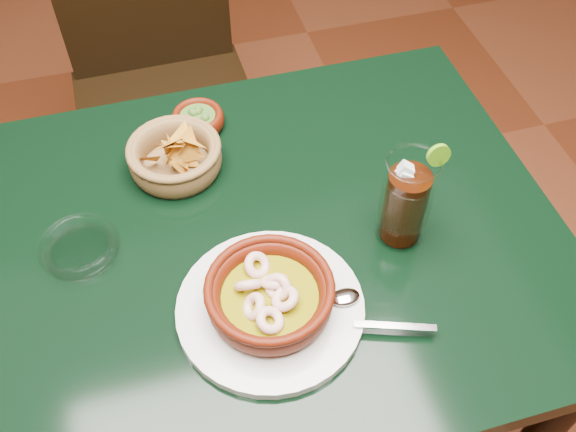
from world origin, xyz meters
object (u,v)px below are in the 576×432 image
object	(u,v)px
chip_basket	(175,156)
shrimp_plate	(270,299)
cola_drink	(406,201)
dining_chair	(161,82)
dining_table	(208,281)

from	to	relation	value
chip_basket	shrimp_plate	bearing A→B (deg)	-75.42
chip_basket	cola_drink	size ratio (longest dim) A/B	1.03
chip_basket	cola_drink	world-z (taller)	cola_drink
dining_chair	shrimp_plate	size ratio (longest dim) A/B	2.65
dining_chair	chip_basket	size ratio (longest dim) A/B	4.87
shrimp_plate	dining_table	bearing A→B (deg)	118.20
dining_table	dining_chair	distance (m)	0.72
shrimp_plate	chip_basket	xyz separation A→B (m)	(-0.09, 0.33, -0.00)
dining_chair	cola_drink	xyz separation A→B (m)	(0.31, -0.77, 0.30)
cola_drink	dining_table	bearing A→B (deg)	169.54
shrimp_plate	cola_drink	distance (m)	0.26
dining_chair	shrimp_plate	world-z (taller)	dining_chair
dining_chair	chip_basket	xyz separation A→B (m)	(-0.02, -0.52, 0.24)
chip_basket	dining_chair	bearing A→B (deg)	88.21
dining_chair	chip_basket	distance (m)	0.58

